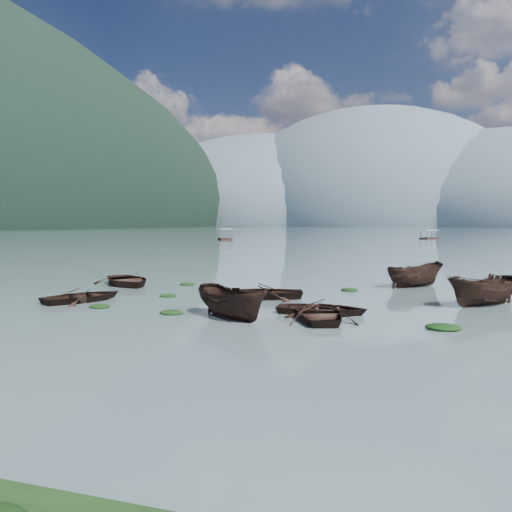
% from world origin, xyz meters
% --- Properties ---
extents(ground_plane, '(2400.00, 2400.00, 0.00)m').
position_xyz_m(ground_plane, '(0.00, 0.00, 0.00)').
color(ground_plane, slate).
extents(haze_mtn_a, '(520.00, 520.00, 280.00)m').
position_xyz_m(haze_mtn_a, '(-260.00, 900.00, 0.00)').
color(haze_mtn_a, '#475666').
rests_on(haze_mtn_a, ground).
extents(haze_mtn_b, '(520.00, 520.00, 340.00)m').
position_xyz_m(haze_mtn_b, '(-60.00, 900.00, 0.00)').
color(haze_mtn_b, '#475666').
rests_on(haze_mtn_b, ground).
extents(haze_mtn_c, '(520.00, 520.00, 260.00)m').
position_xyz_m(haze_mtn_c, '(140.00, 900.00, 0.00)').
color(haze_mtn_c, '#475666').
rests_on(haze_mtn_c, ground).
extents(rowboat_1, '(4.45, 4.96, 0.85)m').
position_xyz_m(rowboat_1, '(-7.02, 4.83, 0.00)').
color(rowboat_1, black).
rests_on(rowboat_1, ground).
extents(rowboat_2, '(4.45, 3.78, 1.66)m').
position_xyz_m(rowboat_2, '(1.87, 2.72, 0.00)').
color(rowboat_2, black).
rests_on(rowboat_2, ground).
extents(rowboat_3, '(4.01, 4.73, 0.83)m').
position_xyz_m(rowboat_3, '(5.36, 3.66, 0.00)').
color(rowboat_3, black).
rests_on(rowboat_3, ground).
extents(rowboat_4, '(4.04, 2.96, 0.82)m').
position_xyz_m(rowboat_4, '(5.26, 4.81, 0.00)').
color(rowboat_4, black).
rests_on(rowboat_4, ground).
extents(rowboat_5, '(4.42, 4.37, 1.75)m').
position_xyz_m(rowboat_5, '(12.35, 9.36, 0.00)').
color(rowboat_5, black).
rests_on(rowboat_5, ground).
extents(rowboat_6, '(6.05, 5.95, 1.03)m').
position_xyz_m(rowboat_6, '(-8.48, 11.28, 0.00)').
color(rowboat_6, black).
rests_on(rowboat_6, ground).
extents(rowboat_7, '(5.28, 4.39, 0.94)m').
position_xyz_m(rowboat_7, '(1.28, 8.55, 0.00)').
color(rowboat_7, black).
rests_on(rowboat_7, ground).
extents(rowboat_8, '(4.31, 4.42, 1.73)m').
position_xyz_m(rowboat_8, '(9.21, 15.97, 0.00)').
color(rowboat_8, black).
rests_on(rowboat_8, ground).
extents(weed_clump_0, '(1.03, 0.84, 0.22)m').
position_xyz_m(weed_clump_0, '(-5.02, 3.35, 0.00)').
color(weed_clump_0, black).
rests_on(weed_clump_0, ground).
extents(weed_clump_1, '(0.96, 0.77, 0.21)m').
position_xyz_m(weed_clump_1, '(-3.60, 7.48, 0.00)').
color(weed_clump_1, black).
rests_on(weed_clump_1, ground).
extents(weed_clump_2, '(1.07, 0.86, 0.23)m').
position_xyz_m(weed_clump_2, '(-1.03, 2.87, 0.00)').
color(weed_clump_2, black).
rests_on(weed_clump_2, ground).
extents(weed_clump_3, '(0.80, 0.68, 0.18)m').
position_xyz_m(weed_clump_3, '(2.86, 9.84, 0.00)').
color(weed_clump_3, black).
rests_on(weed_clump_3, ground).
extents(weed_clump_4, '(1.31, 1.04, 0.27)m').
position_xyz_m(weed_clump_4, '(10.15, 3.01, 0.00)').
color(weed_clump_4, black).
rests_on(weed_clump_4, ground).
extents(weed_clump_6, '(1.01, 0.84, 0.21)m').
position_xyz_m(weed_clump_6, '(-4.82, 12.53, 0.00)').
color(weed_clump_6, black).
rests_on(weed_clump_6, ground).
extents(weed_clump_7, '(1.03, 0.83, 0.23)m').
position_xyz_m(weed_clump_7, '(5.52, 12.86, 0.00)').
color(weed_clump_7, black).
rests_on(weed_clump_7, ground).
extents(pontoon_left, '(5.76, 7.39, 2.63)m').
position_xyz_m(pontoon_left, '(-34.90, 98.10, 0.00)').
color(pontoon_left, black).
rests_on(pontoon_left, ground).
extents(pontoon_centre, '(5.20, 5.95, 2.16)m').
position_xyz_m(pontoon_centre, '(13.39, 123.27, 0.00)').
color(pontoon_centre, black).
rests_on(pontoon_centre, ground).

